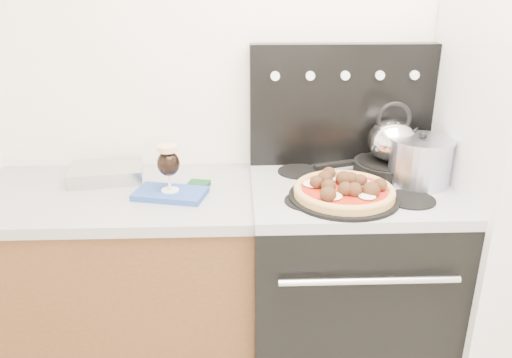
{
  "coord_description": "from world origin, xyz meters",
  "views": [
    {
      "loc": [
        -0.35,
        -0.58,
        1.64
      ],
      "look_at": [
        -0.29,
        1.05,
        1.0
      ],
      "focal_mm": 35.0,
      "sensor_mm": 36.0,
      "label": 1
    }
  ],
  "objects_px": {
    "stove_body": "(343,291)",
    "stock_pot": "(420,162)",
    "tea_kettle": "(392,137)",
    "pizza": "(344,189)",
    "oven_mitt": "(170,194)",
    "beer_glass": "(169,168)",
    "base_cabinet": "(78,296)",
    "skillet": "(389,168)",
    "pizza_pan": "(344,197)"
  },
  "relations": [
    {
      "from": "stove_body",
      "to": "stock_pot",
      "type": "xyz_separation_m",
      "value": [
        0.26,
        0.02,
        0.56
      ]
    },
    {
      "from": "tea_kettle",
      "to": "stock_pot",
      "type": "bearing_deg",
      "value": -67.0
    },
    {
      "from": "pizza",
      "to": "stock_pot",
      "type": "bearing_deg",
      "value": 24.14
    },
    {
      "from": "stove_body",
      "to": "oven_mitt",
      "type": "distance_m",
      "value": 0.83
    },
    {
      "from": "stove_body",
      "to": "beer_glass",
      "type": "height_order",
      "value": "beer_glass"
    },
    {
      "from": "base_cabinet",
      "to": "stove_body",
      "type": "xyz_separation_m",
      "value": [
        1.1,
        -0.02,
        0.01
      ]
    },
    {
      "from": "pizza",
      "to": "skillet",
      "type": "bearing_deg",
      "value": 46.51
    },
    {
      "from": "oven_mitt",
      "to": "stock_pot",
      "type": "relative_size",
      "value": 1.12
    },
    {
      "from": "oven_mitt",
      "to": "beer_glass",
      "type": "xyz_separation_m",
      "value": [
        0.0,
        0.0,
        0.1
      ]
    },
    {
      "from": "oven_mitt",
      "to": "pizza_pan",
      "type": "distance_m",
      "value": 0.64
    },
    {
      "from": "base_cabinet",
      "to": "pizza",
      "type": "bearing_deg",
      "value": -8.2
    },
    {
      "from": "stove_body",
      "to": "pizza_pan",
      "type": "distance_m",
      "value": 0.51
    },
    {
      "from": "stove_body",
      "to": "stock_pot",
      "type": "distance_m",
      "value": 0.62
    },
    {
      "from": "base_cabinet",
      "to": "pizza_pan",
      "type": "bearing_deg",
      "value": -8.2
    },
    {
      "from": "base_cabinet",
      "to": "tea_kettle",
      "type": "xyz_separation_m",
      "value": [
        1.28,
        0.1,
        0.64
      ]
    },
    {
      "from": "oven_mitt",
      "to": "skillet",
      "type": "relative_size",
      "value": 0.91
    },
    {
      "from": "stove_body",
      "to": "pizza",
      "type": "distance_m",
      "value": 0.54
    },
    {
      "from": "base_cabinet",
      "to": "oven_mitt",
      "type": "height_order",
      "value": "oven_mitt"
    },
    {
      "from": "beer_glass",
      "to": "skillet",
      "type": "xyz_separation_m",
      "value": [
        0.87,
        0.16,
        -0.07
      ]
    },
    {
      "from": "pizza_pan",
      "to": "pizza",
      "type": "distance_m",
      "value": 0.03
    },
    {
      "from": "stove_body",
      "to": "beer_glass",
      "type": "bearing_deg",
      "value": -176.98
    },
    {
      "from": "skillet",
      "to": "stove_body",
      "type": "bearing_deg",
      "value": -146.23
    },
    {
      "from": "beer_glass",
      "to": "tea_kettle",
      "type": "distance_m",
      "value": 0.88
    },
    {
      "from": "base_cabinet",
      "to": "stock_pot",
      "type": "relative_size",
      "value": 6.25
    },
    {
      "from": "oven_mitt",
      "to": "base_cabinet",
      "type": "bearing_deg",
      "value": 171.68
    },
    {
      "from": "oven_mitt",
      "to": "pizza_pan",
      "type": "bearing_deg",
      "value": -8.12
    },
    {
      "from": "oven_mitt",
      "to": "skillet",
      "type": "xyz_separation_m",
      "value": [
        0.87,
        0.16,
        0.03
      ]
    },
    {
      "from": "skillet",
      "to": "stock_pot",
      "type": "bearing_deg",
      "value": -51.32
    },
    {
      "from": "pizza_pan",
      "to": "tea_kettle",
      "type": "distance_m",
      "value": 0.37
    },
    {
      "from": "stock_pot",
      "to": "base_cabinet",
      "type": "bearing_deg",
      "value": 179.62
    },
    {
      "from": "pizza",
      "to": "tea_kettle",
      "type": "relative_size",
      "value": 1.75
    },
    {
      "from": "pizza_pan",
      "to": "skillet",
      "type": "height_order",
      "value": "skillet"
    },
    {
      "from": "oven_mitt",
      "to": "tea_kettle",
      "type": "relative_size",
      "value": 1.26
    },
    {
      "from": "pizza_pan",
      "to": "stove_body",
      "type": "bearing_deg",
      "value": 66.79
    },
    {
      "from": "beer_glass",
      "to": "stock_pot",
      "type": "height_order",
      "value": "beer_glass"
    },
    {
      "from": "stove_body",
      "to": "oven_mitt",
      "type": "xyz_separation_m",
      "value": [
        -0.69,
        -0.04,
        0.47
      ]
    },
    {
      "from": "oven_mitt",
      "to": "pizza_pan",
      "type": "xyz_separation_m",
      "value": [
        0.63,
        -0.09,
        0.02
      ]
    },
    {
      "from": "skillet",
      "to": "stock_pot",
      "type": "xyz_separation_m",
      "value": [
        0.08,
        -0.1,
        0.06
      ]
    },
    {
      "from": "skillet",
      "to": "base_cabinet",
      "type": "bearing_deg",
      "value": -175.76
    },
    {
      "from": "oven_mitt",
      "to": "pizza_pan",
      "type": "relative_size",
      "value": 0.66
    },
    {
      "from": "tea_kettle",
      "to": "stock_pot",
      "type": "relative_size",
      "value": 0.89
    },
    {
      "from": "oven_mitt",
      "to": "stove_body",
      "type": "bearing_deg",
      "value": 3.02
    },
    {
      "from": "beer_glass",
      "to": "tea_kettle",
      "type": "relative_size",
      "value": 0.88
    },
    {
      "from": "pizza",
      "to": "stove_body",
      "type": "bearing_deg",
      "value": 66.79
    },
    {
      "from": "stove_body",
      "to": "skillet",
      "type": "distance_m",
      "value": 0.55
    },
    {
      "from": "oven_mitt",
      "to": "pizza_pan",
      "type": "height_order",
      "value": "pizza_pan"
    },
    {
      "from": "stock_pot",
      "to": "skillet",
      "type": "bearing_deg",
      "value": 128.68
    },
    {
      "from": "pizza_pan",
      "to": "tea_kettle",
      "type": "xyz_separation_m",
      "value": [
        0.23,
        0.25,
        0.15
      ]
    },
    {
      "from": "skillet",
      "to": "beer_glass",
      "type": "bearing_deg",
      "value": -169.75
    },
    {
      "from": "stove_body",
      "to": "pizza",
      "type": "height_order",
      "value": "pizza"
    }
  ]
}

